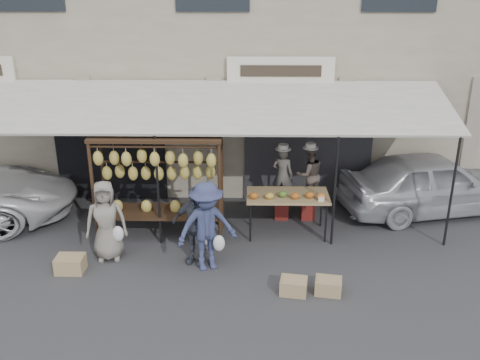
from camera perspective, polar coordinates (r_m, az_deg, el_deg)
The scene contains 16 objects.
ground_plane at distance 10.10m, azimuth -3.73°, elevation -9.80°, with size 90.00×90.00×0.00m, color #2D2D30.
shophouse at distance 15.20m, azimuth -2.11°, elevation 15.47°, with size 24.00×6.15×7.30m.
awning at distance 11.23m, azimuth -3.10°, elevation 7.73°, with size 10.00×2.35×2.92m.
banana_rack at distance 10.83m, azimuth -8.75°, elevation 1.40°, with size 2.60×0.90×2.24m.
produce_table at distance 11.09m, azimuth 5.12°, elevation -1.78°, with size 1.70×0.90×1.04m.
vendor_left at distance 11.77m, azimuth 4.56°, elevation 0.55°, with size 0.46×0.30×1.25m, color #524F4A.
vendor_right at distance 11.81m, azimuth 7.41°, elevation 0.57°, with size 0.63×0.49×1.30m, color #4E443D.
customer_left at distance 10.49m, azimuth -14.09°, elevation -4.23°, with size 0.78×0.51×1.60m, color gray.
customer_mid at distance 10.08m, azimuth -4.80°, elevation -4.83°, with size 0.92×0.38×1.56m, color #3C414C.
customer_right at distance 9.83m, azimuth -3.56°, elevation -4.98°, with size 1.11×0.64×1.72m, color navy.
stool_left at distance 12.09m, azimuth 4.44°, elevation -3.14°, with size 0.30×0.30×0.42m, color maroon.
stool_right at distance 12.13m, azimuth 7.22°, elevation -3.20°, with size 0.29×0.29×0.41m, color maroon.
crate_near_a at distance 9.48m, azimuth 5.73°, elevation -11.20°, with size 0.46×0.35×0.27m, color tan.
crate_near_b at distance 9.56m, azimuth 9.39°, elevation -11.10°, with size 0.45×0.34×0.27m, color tan.
crate_far at distance 10.52m, azimuth -17.64°, elevation -8.54°, with size 0.51×0.39×0.31m, color tan.
sedan at distance 12.95m, azimuth 19.76°, elevation -0.29°, with size 1.68×4.18×1.42m, color #ADADB3.
Camera 1 is at (0.79, -8.60, 5.24)m, focal length 40.00 mm.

